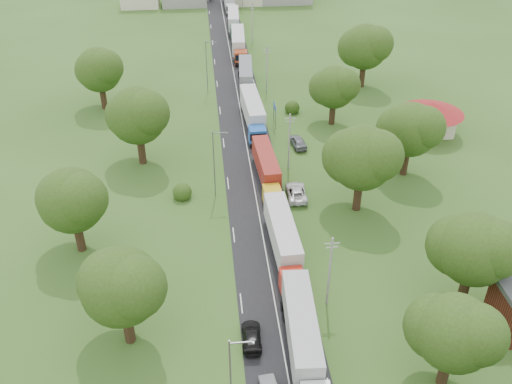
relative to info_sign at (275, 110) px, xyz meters
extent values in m
plane|color=#2B4C19|center=(-5.20, -35.00, -3.00)|extent=(260.00, 260.00, 0.00)
cube|color=black|center=(-5.20, -15.00, -3.00)|extent=(8.00, 200.00, 0.04)
cylinder|color=slate|center=(0.00, -1.20, -1.00)|extent=(0.12, 0.12, 4.00)
cylinder|color=slate|center=(0.00, 1.20, -1.00)|extent=(0.12, 0.12, 4.00)
cube|color=navy|center=(0.00, 0.00, 0.60)|extent=(0.06, 3.00, 1.00)
cube|color=silver|center=(0.00, 0.00, 0.60)|extent=(0.07, 3.10, 0.06)
cylinder|color=gray|center=(0.30, -42.00, 1.50)|extent=(0.24, 0.24, 9.00)
cube|color=gray|center=(0.30, -42.00, 5.30)|extent=(1.60, 0.10, 0.10)
cube|color=gray|center=(0.30, -42.00, 4.80)|extent=(1.20, 0.10, 0.10)
cylinder|color=gray|center=(0.30, -14.00, 1.50)|extent=(0.24, 0.24, 9.00)
cube|color=gray|center=(0.30, -14.00, 5.30)|extent=(1.60, 0.10, 0.10)
cube|color=gray|center=(0.30, -14.00, 4.80)|extent=(1.20, 0.10, 0.10)
cylinder|color=gray|center=(0.30, 14.00, 1.50)|extent=(0.24, 0.24, 9.00)
cube|color=gray|center=(0.30, 14.00, 5.30)|extent=(1.60, 0.10, 0.10)
cube|color=gray|center=(0.30, 14.00, 4.80)|extent=(1.20, 0.10, 0.10)
cylinder|color=gray|center=(0.30, 42.00, 1.50)|extent=(0.24, 0.24, 9.00)
cube|color=gray|center=(0.30, 42.00, 5.30)|extent=(1.60, 0.10, 0.10)
cube|color=gray|center=(0.30, 42.00, 4.80)|extent=(1.20, 0.10, 0.10)
cylinder|color=slate|center=(-10.70, -55.00, 2.00)|extent=(0.16, 0.16, 10.00)
cube|color=slate|center=(-9.80, -55.00, 6.70)|extent=(1.80, 0.10, 0.10)
cube|color=slate|center=(-9.00, -55.00, 6.55)|extent=(0.50, 0.22, 0.15)
cylinder|color=slate|center=(-10.70, -20.00, 2.00)|extent=(0.16, 0.16, 10.00)
cube|color=slate|center=(-9.80, -20.00, 6.70)|extent=(1.80, 0.10, 0.10)
cube|color=slate|center=(-9.00, -20.00, 6.55)|extent=(0.50, 0.22, 0.15)
cylinder|color=slate|center=(-10.70, 15.00, 2.00)|extent=(0.16, 0.16, 10.00)
cube|color=slate|center=(-9.80, 15.00, 6.70)|extent=(1.80, 0.10, 0.10)
cube|color=slate|center=(-9.00, 15.00, 6.55)|extent=(0.50, 0.22, 0.15)
cylinder|color=#382616|center=(8.80, -53.00, -1.08)|extent=(1.04, 1.04, 3.85)
sphere|color=#233D10|center=(8.80, -53.00, 3.60)|extent=(7.00, 7.00, 7.00)
sphere|color=#233D10|center=(10.05, -54.00, 4.35)|extent=(5.50, 5.50, 5.50)
sphere|color=#233D10|center=(7.80, -51.75, 3.10)|extent=(6.00, 6.00, 6.00)
cylinder|color=#382616|center=(14.80, -43.00, -0.90)|extent=(1.08, 1.08, 4.20)
sphere|color=#233D10|center=(14.80, -43.00, 4.22)|extent=(7.70, 7.70, 7.70)
sphere|color=#233D10|center=(16.18, -44.10, 5.05)|extent=(6.05, 6.05, 6.05)
sphere|color=#233D10|center=(13.70, -41.63, 3.67)|extent=(6.60, 6.60, 6.60)
cylinder|color=#382616|center=(7.80, -25.00, -0.73)|extent=(1.12, 1.12, 4.55)
sphere|color=#233D10|center=(7.80, -25.00, 4.85)|extent=(8.40, 8.40, 8.40)
sphere|color=#233D10|center=(9.30, -26.20, 5.75)|extent=(6.60, 6.60, 6.60)
sphere|color=#233D10|center=(6.60, -23.50, 4.25)|extent=(7.20, 7.20, 7.20)
cylinder|color=#382616|center=(16.80, -17.00, -0.90)|extent=(1.08, 1.08, 4.20)
sphere|color=#233D10|center=(16.80, -17.00, 4.22)|extent=(7.70, 7.70, 7.70)
sphere|color=#233D10|center=(18.18, -18.10, 5.05)|extent=(6.05, 6.05, 6.05)
sphere|color=#233D10|center=(15.70, -15.63, 3.67)|extent=(6.60, 6.60, 6.60)
cylinder|color=#382616|center=(9.80, 0.00, -1.08)|extent=(1.04, 1.04, 3.85)
sphere|color=#233D10|center=(9.80, 0.00, 3.60)|extent=(7.00, 7.00, 7.00)
sphere|color=#233D10|center=(11.05, -1.00, 4.35)|extent=(5.50, 5.50, 5.50)
sphere|color=#233D10|center=(8.80, 1.25, 3.10)|extent=(6.00, 6.00, 6.00)
cylinder|color=#382616|center=(18.80, 15.00, -0.73)|extent=(1.12, 1.12, 4.55)
sphere|color=#233D10|center=(18.80, 15.00, 4.85)|extent=(8.40, 8.40, 8.40)
sphere|color=#233D10|center=(20.30, 13.80, 5.75)|extent=(6.60, 6.60, 6.60)
sphere|color=#233D10|center=(17.60, 16.50, 4.25)|extent=(7.20, 7.20, 7.20)
cylinder|color=#382616|center=(-20.20, -45.00, -0.90)|extent=(1.08, 1.08, 4.20)
sphere|color=#233D10|center=(-20.20, -45.00, 4.22)|extent=(7.70, 7.70, 7.70)
sphere|color=#233D10|center=(-18.82, -46.10, 5.05)|extent=(6.05, 6.05, 6.05)
sphere|color=#233D10|center=(-21.30, -43.63, 3.67)|extent=(6.60, 6.60, 6.60)
cylinder|color=#382616|center=(-27.20, -30.00, -0.90)|extent=(1.08, 1.08, 4.20)
sphere|color=#233D10|center=(-27.20, -30.00, 4.22)|extent=(7.70, 7.70, 7.70)
sphere|color=#233D10|center=(-25.82, -31.10, 5.05)|extent=(6.05, 6.05, 6.05)
sphere|color=#233D10|center=(-28.30, -28.63, 3.67)|extent=(6.60, 6.60, 6.60)
cylinder|color=#382616|center=(-21.20, -10.00, -0.73)|extent=(1.12, 1.12, 4.55)
sphere|color=#233D10|center=(-21.20, -10.00, 4.85)|extent=(8.40, 8.40, 8.40)
sphere|color=#233D10|center=(-19.70, -11.20, 5.75)|extent=(6.60, 6.60, 6.60)
sphere|color=#233D10|center=(-22.40, -8.50, 4.25)|extent=(7.20, 7.20, 7.20)
cylinder|color=#382616|center=(-29.20, 10.00, -0.90)|extent=(1.08, 1.08, 4.20)
sphere|color=#233D10|center=(-29.20, 10.00, 4.22)|extent=(7.70, 7.70, 7.70)
sphere|color=#233D10|center=(-27.82, 8.90, 5.05)|extent=(6.05, 6.05, 6.05)
sphere|color=#233D10|center=(-30.30, 11.37, 3.67)|extent=(6.60, 6.60, 6.60)
cube|color=beige|center=(24.80, -5.00, -1.00)|extent=(7.00, 5.00, 4.00)
cone|color=maroon|center=(24.80, -5.00, 1.90)|extent=(10.08, 10.08, 1.80)
cube|color=slate|center=(-3.44, -47.70, -2.20)|extent=(3.07, 12.41, 0.32)
cube|color=#A5A5AA|center=(-3.44, -47.38, -0.27)|extent=(3.30, 12.74, 3.21)
cylinder|color=black|center=(-3.44, -43.96, -2.47)|extent=(2.51, 1.07, 1.07)
cylinder|color=black|center=(-3.44, -42.35, -2.47)|extent=(2.51, 1.07, 1.07)
cube|color=#B12114|center=(-3.20, -40.04, -1.38)|extent=(2.61, 2.61, 2.62)
cube|color=black|center=(-3.20, -41.31, -1.01)|extent=(2.41, 0.11, 1.15)
cube|color=slate|center=(-3.20, -41.25, -2.43)|extent=(2.31, 0.34, 0.37)
cube|color=slate|center=(-3.20, -32.71, -2.22)|extent=(2.86, 12.12, 0.31)
cube|color=#BBBBBB|center=(-3.20, -32.40, -0.33)|extent=(3.08, 12.44, 3.14)
cylinder|color=black|center=(-3.20, -40.98, -2.48)|extent=(2.46, 1.05, 1.05)
cylinder|color=black|center=(-3.20, -39.10, -2.48)|extent=(2.46, 1.05, 1.05)
cylinder|color=black|center=(-3.20, -29.05, -2.48)|extent=(2.46, 1.05, 1.05)
cylinder|color=black|center=(-3.20, -27.48, -2.48)|extent=(2.46, 1.05, 1.05)
cube|color=gold|center=(-3.25, -22.82, -1.52)|extent=(2.41, 2.41, 2.39)
cube|color=black|center=(-3.25, -23.98, -1.19)|extent=(2.19, 0.14, 1.05)
cube|color=slate|center=(-3.25, -23.92, -2.48)|extent=(2.11, 0.36, 0.33)
cube|color=slate|center=(-3.25, -16.13, -2.29)|extent=(2.79, 11.09, 0.29)
cube|color=maroon|center=(-3.25, -15.85, -0.57)|extent=(3.00, 11.39, 2.87)
cylinder|color=black|center=(-3.25, -23.68, -2.52)|extent=(2.24, 0.96, 0.96)
cylinder|color=black|center=(-3.25, -21.96, -2.52)|extent=(2.24, 0.96, 0.96)
cylinder|color=black|center=(-3.25, -12.79, -2.52)|extent=(2.24, 0.96, 0.96)
cylinder|color=black|center=(-3.25, -11.36, -2.52)|extent=(2.24, 0.96, 0.96)
cube|color=#1C51A8|center=(-3.51, -6.14, -1.33)|extent=(2.70, 2.70, 2.70)
cube|color=black|center=(-3.51, -7.44, -0.95)|extent=(2.48, 0.13, 1.19)
cube|color=slate|center=(-3.51, -7.38, -2.41)|extent=(2.38, 0.36, 0.38)
cube|color=slate|center=(-3.51, 1.41, -2.19)|extent=(3.04, 12.50, 0.32)
cube|color=#B7B7BC|center=(-3.51, 1.73, -0.25)|extent=(3.27, 12.83, 3.23)
cylinder|color=black|center=(-3.51, -7.11, -2.46)|extent=(2.53, 1.08, 1.08)
cylinder|color=black|center=(-3.51, -5.17, -2.46)|extent=(2.53, 1.08, 1.08)
cylinder|color=black|center=(-3.51, 5.18, -2.46)|extent=(2.53, 1.08, 1.08)
cylinder|color=black|center=(-3.51, 6.80, -2.46)|extent=(2.53, 1.08, 1.08)
cube|color=white|center=(-3.28, 10.83, -1.48)|extent=(2.52, 2.52, 2.46)
cube|color=black|center=(-3.28, 9.64, -1.13)|extent=(2.26, 0.17, 1.08)
cube|color=slate|center=(-3.28, 9.70, -2.46)|extent=(2.18, 0.40, 0.34)
cube|color=slate|center=(-3.28, 17.72, -2.26)|extent=(3.03, 11.44, 0.30)
cube|color=slate|center=(-3.28, 18.01, -0.49)|extent=(3.24, 11.75, 2.95)
cylinder|color=black|center=(-3.28, 9.94, -2.51)|extent=(2.31, 0.98, 0.98)
cylinder|color=black|center=(-3.28, 11.71, -2.51)|extent=(2.31, 0.98, 0.98)
cylinder|color=black|center=(-3.28, 21.16, -2.51)|extent=(2.31, 0.98, 0.98)
cylinder|color=black|center=(-3.28, 22.64, -2.51)|extent=(2.31, 0.98, 0.98)
cube|color=maroon|center=(-3.38, 28.42, -1.33)|extent=(2.72, 2.72, 2.69)
cube|color=black|center=(-3.38, 27.12, -0.96)|extent=(2.47, 0.15, 1.18)
cube|color=slate|center=(-3.38, 27.19, -2.41)|extent=(2.38, 0.38, 0.38)
cube|color=slate|center=(-3.38, 35.96, -2.19)|extent=(3.13, 12.50, 0.32)
cube|color=#BABABA|center=(-3.38, 36.29, -0.26)|extent=(3.37, 12.84, 3.23)
cylinder|color=black|center=(-3.38, 27.45, -2.46)|extent=(2.53, 1.08, 1.08)
cylinder|color=black|center=(-3.38, 29.39, -2.46)|extent=(2.53, 1.08, 1.08)
cylinder|color=black|center=(-3.38, 39.73, -2.46)|extent=(2.53, 1.08, 1.08)
cylinder|color=black|center=(-3.38, 41.35, -2.46)|extent=(2.53, 1.08, 1.08)
cube|color=#225C36|center=(-3.30, 45.29, -1.43)|extent=(2.57, 2.57, 2.54)
cube|color=black|center=(-3.30, 44.06, -1.07)|extent=(2.34, 0.14, 1.12)
cube|color=slate|center=(-3.30, 44.12, -2.44)|extent=(2.25, 0.37, 0.36)
cube|color=slate|center=(-3.30, 52.42, -2.24)|extent=(2.96, 11.81, 0.31)
cube|color=silver|center=(-3.30, 52.72, -0.41)|extent=(3.18, 12.12, 3.05)
cylinder|color=black|center=(-3.30, 44.38, -2.49)|extent=(2.39, 1.02, 1.02)
cylinder|color=black|center=(-3.30, 46.21, -2.49)|extent=(2.39, 1.02, 1.02)
cylinder|color=black|center=(-3.30, 55.98, -2.49)|extent=(2.39, 1.02, 1.02)
cylinder|color=black|center=(-3.30, 57.50, -2.49)|extent=(2.39, 1.02, 1.02)
cube|color=#A4A4A4|center=(-3.25, 64.10, -1.41)|extent=(2.50, 2.50, 2.57)
cube|color=black|center=(-3.25, 62.86, -1.05)|extent=(2.37, 0.05, 1.13)
cube|color=slate|center=(-3.25, 62.92, -2.44)|extent=(2.27, 0.28, 0.36)
cube|color=slate|center=(-3.25, 71.31, -2.23)|extent=(2.50, 11.86, 0.31)
cylinder|color=black|center=(-3.25, 63.18, -2.49)|extent=(2.42, 1.03, 1.03)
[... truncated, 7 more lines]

